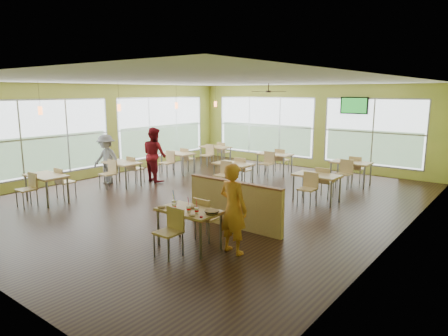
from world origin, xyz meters
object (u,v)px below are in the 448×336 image
at_px(half_wall_divider, 235,204).
at_px(food_basket, 212,212).
at_px(main_table, 189,215).
at_px(man_plaid, 233,209).

relative_size(half_wall_divider, food_basket, 8.77).
xyz_separation_m(main_table, man_plaid, (0.81, 0.31, 0.21)).
height_order(half_wall_divider, food_basket, half_wall_divider).
height_order(man_plaid, food_basket, man_plaid).
bearing_deg(half_wall_divider, food_basket, -69.66).
bearing_deg(man_plaid, main_table, 26.98).
height_order(half_wall_divider, man_plaid, man_plaid).
bearing_deg(food_basket, main_table, -173.75).
distance_m(half_wall_divider, food_basket, 1.51).
relative_size(main_table, man_plaid, 0.90).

